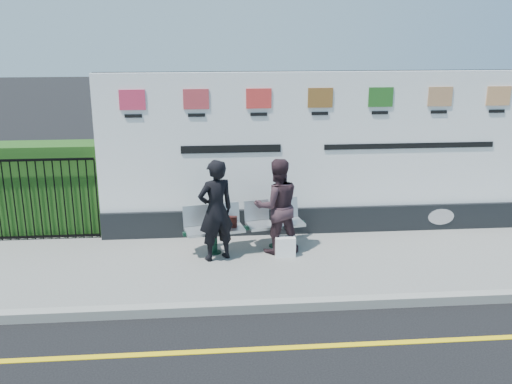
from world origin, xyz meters
The scene contains 12 objects.
ground centered at (0.00, 0.00, 0.00)m, with size 80.00×80.00×0.00m, color black.
pavement centered at (0.00, 2.50, 0.06)m, with size 14.00×3.00×0.12m, color gray.
kerb centered at (0.00, 1.00, 0.07)m, with size 14.00×0.18×0.14m, color gray.
yellow_line centered at (0.00, 0.00, 0.00)m, with size 14.00×0.10×0.01m, color yellow.
billboard centered at (0.50, 3.85, 1.42)m, with size 8.00×0.30×3.00m.
hedge centered at (-4.58, 4.30, 0.97)m, with size 2.35×0.70×1.70m, color #224E17.
railing centered at (-4.58, 3.85, 0.89)m, with size 2.05×0.06×1.54m, color black, non-canonical shape.
bench centered at (-0.90, 3.03, 0.34)m, with size 2.09×0.55×0.45m, color #AFB5B8, non-canonical shape.
woman_left centered at (-1.41, 2.66, 0.98)m, with size 0.63×0.41×1.72m, color black.
woman_right centered at (-0.36, 2.90, 0.95)m, with size 0.80×0.63×1.66m, color #342228.
handbag_brown centered at (-1.17, 2.98, 0.66)m, with size 0.24×0.10×0.19m, color black.
carrier_bag_white centered at (-0.24, 2.69, 0.29)m, with size 0.34×0.20×0.34m, color white.
Camera 1 is at (-1.52, -6.28, 3.92)m, focal length 40.00 mm.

